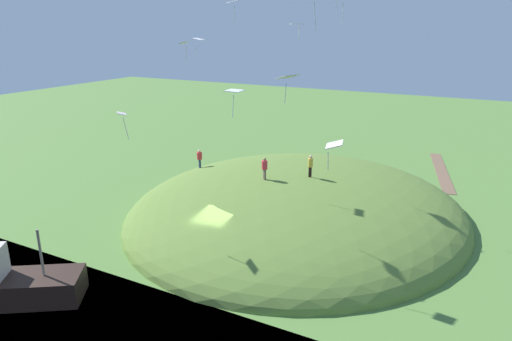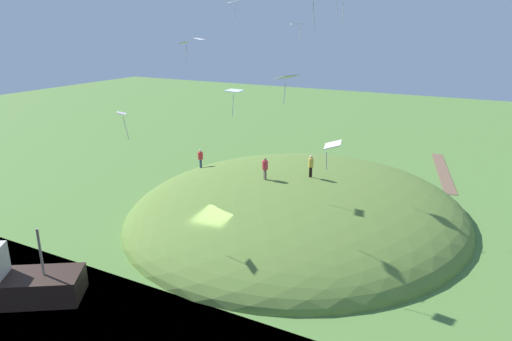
{
  "view_description": "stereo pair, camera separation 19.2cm",
  "coord_description": "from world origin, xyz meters",
  "px_view_note": "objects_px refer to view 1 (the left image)",
  "views": [
    {
      "loc": [
        -23.82,
        -15.63,
        14.56
      ],
      "look_at": [
        1.56,
        -2.33,
        5.43
      ],
      "focal_mm": 32.23,
      "sensor_mm": 36.0,
      "label": 1
    },
    {
      "loc": [
        -23.73,
        -15.8,
        14.56
      ],
      "look_at": [
        1.56,
        -2.33,
        5.43
      ],
      "focal_mm": 32.23,
      "sensor_mm": 36.0,
      "label": 2
    }
  ],
  "objects_px": {
    "person_on_hilltop": "(310,163)",
    "kite_9": "(184,44)",
    "boat_on_lake": "(5,284)",
    "kite_4": "(341,0)",
    "kite_3": "(288,78)",
    "kite_6": "(334,145)",
    "kite_14": "(198,40)",
    "person_walking_path": "(199,157)",
    "kite_1": "(297,25)",
    "kite_12": "(122,115)",
    "person_watching_kites": "(265,166)",
    "kite_8": "(233,2)",
    "kite_0": "(234,92)"
  },
  "relations": [
    {
      "from": "kite_4",
      "to": "kite_8",
      "type": "height_order",
      "value": "kite_4"
    },
    {
      "from": "kite_8",
      "to": "person_on_hilltop",
      "type": "bearing_deg",
      "value": -89.48
    },
    {
      "from": "kite_3",
      "to": "kite_6",
      "type": "distance_m",
      "value": 4.96
    },
    {
      "from": "kite_3",
      "to": "kite_6",
      "type": "xyz_separation_m",
      "value": [
        -2.78,
        -3.39,
        -2.32
      ]
    },
    {
      "from": "person_on_hilltop",
      "to": "kite_12",
      "type": "xyz_separation_m",
      "value": [
        -11.96,
        7.75,
        5.16
      ]
    },
    {
      "from": "person_watching_kites",
      "to": "kite_0",
      "type": "height_order",
      "value": "kite_0"
    },
    {
      "from": "person_walking_path",
      "to": "kite_9",
      "type": "bearing_deg",
      "value": 155.59
    },
    {
      "from": "kite_3",
      "to": "kite_14",
      "type": "xyz_separation_m",
      "value": [
        8.31,
        10.86,
        1.36
      ]
    },
    {
      "from": "person_on_hilltop",
      "to": "kite_4",
      "type": "distance_m",
      "value": 12.19
    },
    {
      "from": "person_walking_path",
      "to": "person_watching_kites",
      "type": "bearing_deg",
      "value": -166.3
    },
    {
      "from": "person_walking_path",
      "to": "kite_4",
      "type": "bearing_deg",
      "value": -151.77
    },
    {
      "from": "person_on_hilltop",
      "to": "kite_14",
      "type": "xyz_separation_m",
      "value": [
        -3.67,
        7.69,
        9.34
      ]
    },
    {
      "from": "person_on_hilltop",
      "to": "kite_14",
      "type": "height_order",
      "value": "kite_14"
    },
    {
      "from": "kite_1",
      "to": "kite_14",
      "type": "xyz_separation_m",
      "value": [
        -3.96,
        6.11,
        -1.07
      ]
    },
    {
      "from": "kite_4",
      "to": "kite_8",
      "type": "distance_m",
      "value": 8.71
    },
    {
      "from": "person_on_hilltop",
      "to": "person_walking_path",
      "type": "xyz_separation_m",
      "value": [
        1.07,
        11.29,
        -1.21
      ]
    },
    {
      "from": "person_walking_path",
      "to": "kite_12",
      "type": "xyz_separation_m",
      "value": [
        -13.03,
        -3.54,
        6.37
      ]
    },
    {
      "from": "person_watching_kites",
      "to": "kite_6",
      "type": "xyz_separation_m",
      "value": [
        -12.7,
        -9.56,
        5.73
      ]
    },
    {
      "from": "person_on_hilltop",
      "to": "person_watching_kites",
      "type": "bearing_deg",
      "value": 37.31
    },
    {
      "from": "kite_6",
      "to": "kite_8",
      "type": "distance_m",
      "value": 20.89
    },
    {
      "from": "kite_14",
      "to": "kite_4",
      "type": "bearing_deg",
      "value": -70.85
    },
    {
      "from": "kite_9",
      "to": "kite_6",
      "type": "bearing_deg",
      "value": -118.8
    },
    {
      "from": "kite_14",
      "to": "person_walking_path",
      "type": "bearing_deg",
      "value": 37.16
    },
    {
      "from": "person_on_hilltop",
      "to": "kite_9",
      "type": "height_order",
      "value": "kite_9"
    },
    {
      "from": "boat_on_lake",
      "to": "kite_9",
      "type": "xyz_separation_m",
      "value": [
        11.55,
        -4.27,
        12.34
      ]
    },
    {
      "from": "kite_6",
      "to": "person_on_hilltop",
      "type": "bearing_deg",
      "value": 23.95
    },
    {
      "from": "kite_8",
      "to": "kite_4",
      "type": "bearing_deg",
      "value": -91.91
    },
    {
      "from": "person_on_hilltop",
      "to": "boat_on_lake",
      "type": "bearing_deg",
      "value": 65.44
    },
    {
      "from": "boat_on_lake",
      "to": "kite_1",
      "type": "bearing_deg",
      "value": -146.51
    },
    {
      "from": "kite_4",
      "to": "kite_9",
      "type": "bearing_deg",
      "value": 134.6
    },
    {
      "from": "kite_12",
      "to": "person_on_hilltop",
      "type": "bearing_deg",
      "value": -32.95
    },
    {
      "from": "person_on_hilltop",
      "to": "kite_12",
      "type": "height_order",
      "value": "kite_12"
    },
    {
      "from": "kite_1",
      "to": "kite_4",
      "type": "bearing_deg",
      "value": -100.47
    },
    {
      "from": "kite_1",
      "to": "kite_4",
      "type": "xyz_separation_m",
      "value": [
        -0.64,
        -3.45,
        1.63
      ]
    },
    {
      "from": "person_watching_kites",
      "to": "kite_8",
      "type": "height_order",
      "value": "kite_8"
    },
    {
      "from": "person_watching_kites",
      "to": "kite_3",
      "type": "relative_size",
      "value": 1.28
    },
    {
      "from": "kite_3",
      "to": "person_watching_kites",
      "type": "bearing_deg",
      "value": 31.86
    },
    {
      "from": "kite_3",
      "to": "kite_4",
      "type": "height_order",
      "value": "kite_4"
    },
    {
      "from": "kite_3",
      "to": "kite_1",
      "type": "bearing_deg",
      "value": 21.13
    },
    {
      "from": "kite_6",
      "to": "person_watching_kites",
      "type": "bearing_deg",
      "value": 36.96
    },
    {
      "from": "kite_6",
      "to": "person_walking_path",
      "type": "bearing_deg",
      "value": 48.42
    },
    {
      "from": "boat_on_lake",
      "to": "kite_4",
      "type": "distance_m",
      "value": 27.19
    },
    {
      "from": "person_on_hilltop",
      "to": "kite_9",
      "type": "bearing_deg",
      "value": 56.57
    },
    {
      "from": "person_watching_kites",
      "to": "kite_0",
      "type": "xyz_separation_m",
      "value": [
        -7.42,
        -1.71,
        6.78
      ]
    },
    {
      "from": "person_on_hilltop",
      "to": "kite_1",
      "type": "xyz_separation_m",
      "value": [
        0.29,
        1.58,
        10.41
      ]
    },
    {
      "from": "person_on_hilltop",
      "to": "kite_6",
      "type": "xyz_separation_m",
      "value": [
        -14.76,
        -6.55,
        5.65
      ]
    },
    {
      "from": "person_walking_path",
      "to": "kite_14",
      "type": "bearing_deg",
      "value": 161.58
    },
    {
      "from": "boat_on_lake",
      "to": "kite_12",
      "type": "relative_size",
      "value": 4.62
    },
    {
      "from": "person_walking_path",
      "to": "kite_4",
      "type": "distance_m",
      "value": 18.73
    },
    {
      "from": "kite_0",
      "to": "kite_9",
      "type": "distance_m",
      "value": 5.42
    }
  ]
}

